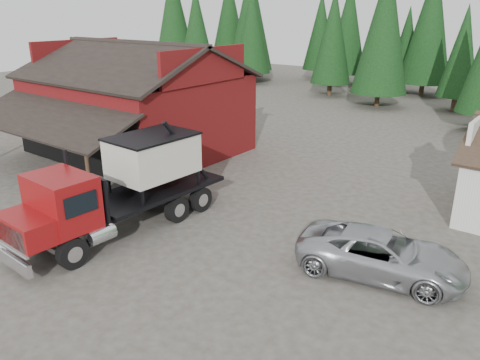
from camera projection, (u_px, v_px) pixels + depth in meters
The scene contains 7 objects.
ground at pixel (135, 256), 18.09m from camera, with size 120.00×120.00×0.00m, color #484239.
red_barn at pixel (137, 111), 30.82m from camera, with size 12.80×13.63×7.18m.
conifer_backdrop at pixel (442, 100), 49.46m from camera, with size 76.00×16.00×16.00m, color black, non-canonical shape.
near_pine_a at pixel (197, 35), 49.33m from camera, with size 4.40×4.40×11.40m.
near_pine_d at pixel (384, 28), 43.22m from camera, with size 5.28×5.28×13.40m.
feed_truck at pixel (123, 184), 19.65m from camera, with size 3.07×9.99×4.47m.
silver_car at pixel (381, 254), 16.61m from camera, with size 2.71×5.88×1.63m, color #B0B3B9.
Camera 1 is at (12.91, -10.24, 9.00)m, focal length 35.00 mm.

